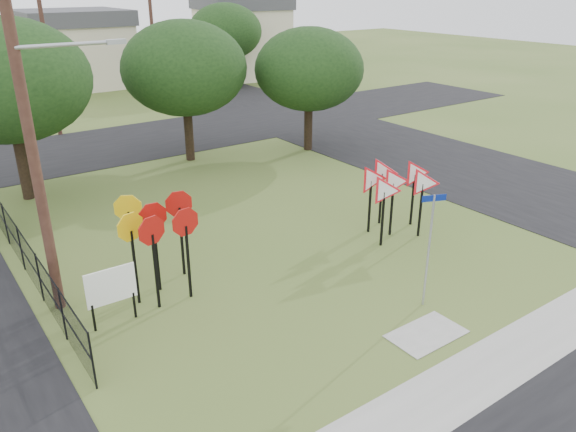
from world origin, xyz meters
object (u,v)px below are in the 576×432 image
at_px(yield_sign_cluster, 395,183).
at_px(info_board, 111,288).
at_px(street_name_sign, 429,244).
at_px(stop_sign_cluster, 156,228).

relative_size(yield_sign_cluster, info_board, 1.91).
bearing_deg(info_board, street_name_sign, -29.13).
xyz_separation_m(yield_sign_cluster, info_board, (-10.18, 0.10, -0.80)).
distance_m(street_name_sign, stop_sign_cluster, 7.56).
distance_m(yield_sign_cluster, info_board, 10.22).
relative_size(stop_sign_cluster, info_board, 1.68).
bearing_deg(info_board, stop_sign_cluster, 27.33).
relative_size(street_name_sign, info_board, 2.00).
distance_m(street_name_sign, yield_sign_cluster, 4.90).
bearing_deg(street_name_sign, info_board, 150.87).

